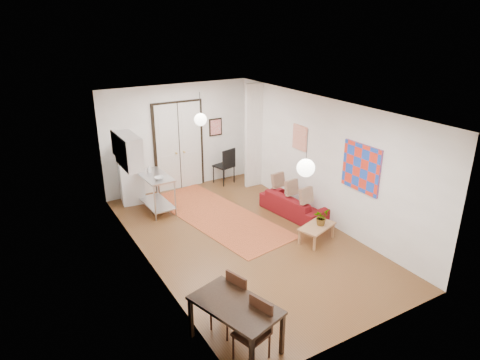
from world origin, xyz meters
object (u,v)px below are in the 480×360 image
dining_chair_far (248,325)px  black_side_chair (222,161)px  dining_table (235,309)px  dining_chair_near (225,298)px  coffee_table (317,228)px  fridge (131,173)px  kitchen_counter (156,188)px  sofa (294,204)px

dining_chair_far → black_side_chair: 6.89m
dining_table → dining_chair_near: 0.46m
coffee_table → black_side_chair: black_side_chair is taller
fridge → black_side_chair: fridge is taller
kitchen_counter → fridge: bearing=112.6°
kitchen_counter → coffee_table: bearing=-55.6°
kitchen_counter → dining_chair_near: size_ratio=1.37×
sofa → kitchen_counter: (-2.80, 1.94, 0.34)m
fridge → dining_table: (-0.27, -5.88, -0.15)m
fridge → black_side_chair: 2.71m
sofa → fridge: bearing=41.2°
sofa → fridge: size_ratio=1.12×
sofa → kitchen_counter: 3.43m
kitchen_counter → dining_chair_far: (-0.58, -5.34, -0.08)m
coffee_table → fridge: (-2.78, 4.06, 0.48)m
kitchen_counter → dining_chair_near: 4.68m
kitchen_counter → fridge: size_ratio=0.77×
sofa → dining_chair_far: (-3.38, -3.41, 0.26)m
dining_chair_far → dining_table: bearing=176.3°
black_side_chair → coffee_table: bearing=75.8°
sofa → dining_chair_near: bearing=120.7°
dining_table → dining_chair_far: dining_chair_far is taller
fridge → black_side_chair: bearing=10.2°
sofa → dining_table: dining_table is taller
dining_chair_near → black_side_chair: bearing=135.6°
coffee_table → kitchen_counter: kitchen_counter is taller
kitchen_counter → black_side_chair: (2.33, 0.90, 0.02)m
sofa → fridge: fridge is taller
sofa → coffee_table: 1.38m
dining_chair_far → black_side_chair: size_ratio=0.85×
kitchen_counter → dining_chair_near: bearing=-99.2°
coffee_table → kitchen_counter: (-2.41, 3.26, 0.28)m
coffee_table → black_side_chair: bearing=91.1°
sofa → black_side_chair: 2.90m
black_side_chair → dining_table: bearing=48.3°
dining_chair_near → black_side_chair: (2.91, 5.55, 0.10)m
kitchen_counter → black_side_chair: size_ratio=1.17×
kitchen_counter → sofa: bearing=-36.7°
sofa → dining_table: bearing=124.4°
sofa → dining_table: (-3.44, -3.14, 0.38)m
kitchen_counter → dining_chair_far: size_ratio=1.37×
coffee_table → sofa: bearing=73.5°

